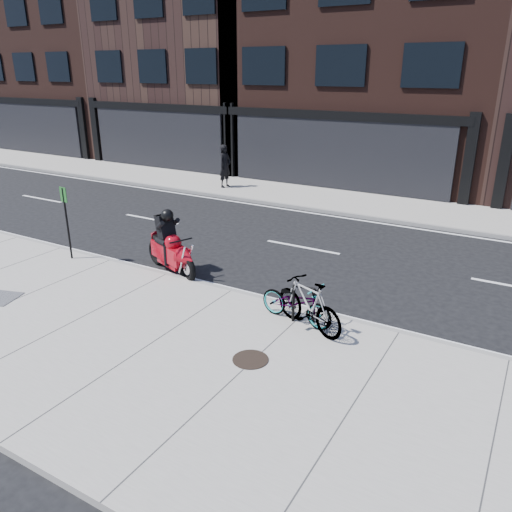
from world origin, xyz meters
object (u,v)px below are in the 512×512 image
Objects in this scene: manhole_cover at (250,359)px; sign_post at (66,217)px; bicycle_rear at (309,305)px; motorcycle at (172,249)px; bike_rack at (304,302)px; utility_grate at (0,298)px; bicycle_front at (296,302)px; pedestrian at (225,166)px.

sign_post is at bearing 164.36° from manhole_cover.
bicycle_rear is 0.80× the size of motorcycle.
motorcycle is (-4.22, 0.99, 0.08)m from bike_rack.
motorcycle is 4.16m from utility_grate.
bike_rack is 1.12× the size of utility_grate.
bicycle_rear reaches higher than bike_rack.
sign_post is at bearing 95.94° from bicycle_front.
bicycle_rear is 0.95× the size of pedestrian.
manhole_cover is at bearing -174.44° from bicycle_front.
pedestrian is at bearing 125.34° from manhole_cover.
manhole_cover is (-0.22, -1.75, -0.48)m from bike_rack.
bike_rack is at bearing -82.43° from bicycle_front.
sign_post is (-0.66, 2.62, 1.19)m from utility_grate.
pedestrian is 2.49× the size of utility_grate.
utility_grate is at bearing -173.90° from manhole_cover.
bicycle_rear is 7.10m from utility_grate.
bike_rack reaches higher than manhole_cover.
sign_post reaches higher than bicycle_front.
sign_post is (1.29, -9.68, 0.27)m from pedestrian.
bicycle_rear reaches higher than manhole_cover.
bike_rack is 6.98m from utility_grate.
bicycle_front is 0.39m from bicycle_rear.
bike_rack is at bearing -134.42° from pedestrian.
manhole_cover is at bearing -13.20° from motorcycle.
utility_grate is 0.37× the size of sign_post.
motorcycle is 1.19× the size of pedestrian.
sign_post reaches higher than pedestrian.
bike_rack is 0.47× the size of bicycle_rear.
sign_post is (-7.18, 0.20, 0.71)m from bike_rack.
utility_grate is at bearing -69.81° from sign_post.
bike_rack is 0.24m from bicycle_rear.
bike_rack is 4.33m from motorcycle.
bicycle_front is at bearing -92.79° from bicycle_rear.
utility_grate is (-6.71, -2.27, -0.53)m from bicycle_rear.
manhole_cover is at bearing -139.68° from pedestrian.
motorcycle is at bearing 21.00° from sign_post.
sign_post reaches higher than bike_rack.
bicycle_rear is at bearing 75.69° from manhole_cover.
motorcycle reaches higher than bicycle_front.
motorcycle is 3.37× the size of manhole_cover.
motorcycle is 9.87m from pedestrian.
pedestrian is (-8.47, 9.88, 0.44)m from bike_rack.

